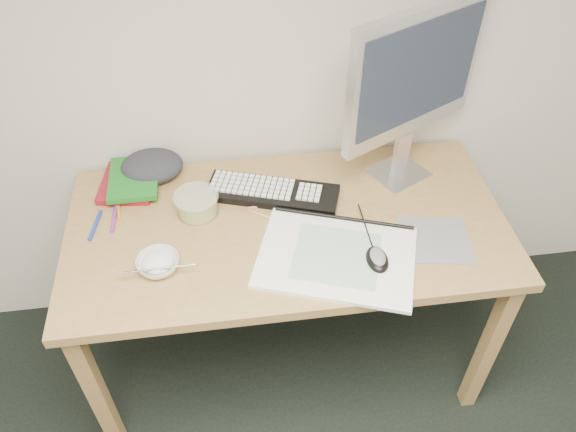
# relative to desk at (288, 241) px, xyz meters

# --- Properties ---
(desk) EXTENTS (1.40, 0.70, 0.75)m
(desk) POSITION_rel_desk_xyz_m (0.00, 0.00, 0.00)
(desk) COLOR #A9824D
(desk) RESTS_ON ground
(mousepad) EXTENTS (0.25, 0.23, 0.00)m
(mousepad) POSITION_rel_desk_xyz_m (0.44, -0.14, 0.08)
(mousepad) COLOR slate
(mousepad) RESTS_ON desk
(sketchpad) EXTENTS (0.54, 0.46, 0.01)m
(sketchpad) POSITION_rel_desk_xyz_m (0.12, -0.17, 0.09)
(sketchpad) COLOR white
(sketchpad) RESTS_ON desk
(keyboard) EXTENTS (0.46, 0.27, 0.03)m
(keyboard) POSITION_rel_desk_xyz_m (-0.03, 0.14, 0.10)
(keyboard) COLOR black
(keyboard) RESTS_ON desk
(monitor) EXTENTS (0.48, 0.27, 0.60)m
(monitor) POSITION_rel_desk_xyz_m (0.42, 0.19, 0.46)
(monitor) COLOR silver
(monitor) RESTS_ON desk
(mouse) EXTENTS (0.07, 0.10, 0.04)m
(mouse) POSITION_rel_desk_xyz_m (0.24, -0.21, 0.11)
(mouse) COLOR black
(mouse) RESTS_ON sketchpad
(rice_bowl) EXTENTS (0.16, 0.16, 0.04)m
(rice_bowl) POSITION_rel_desk_xyz_m (-0.40, -0.14, 0.10)
(rice_bowl) COLOR silver
(rice_bowl) RESTS_ON desk
(chopsticks) EXTENTS (0.21, 0.02, 0.02)m
(chopsticks) POSITION_rel_desk_xyz_m (-0.40, -0.18, 0.12)
(chopsticks) COLOR silver
(chopsticks) RESTS_ON rice_bowl
(fruit_tub) EXTENTS (0.17, 0.17, 0.07)m
(fruit_tub) POSITION_rel_desk_xyz_m (-0.28, 0.09, 0.12)
(fruit_tub) COLOR gold
(fruit_tub) RESTS_ON desk
(book_red) EXTENTS (0.21, 0.26, 0.02)m
(book_red) POSITION_rel_desk_xyz_m (-0.51, 0.27, 0.09)
(book_red) COLOR maroon
(book_red) RESTS_ON desk
(book_green) EXTENTS (0.16, 0.22, 0.02)m
(book_green) POSITION_rel_desk_xyz_m (-0.49, 0.25, 0.12)
(book_green) COLOR #1A691E
(book_green) RESTS_ON book_red
(cloth_lump) EXTENTS (0.19, 0.16, 0.07)m
(cloth_lump) POSITION_rel_desk_xyz_m (-0.43, 0.30, 0.12)
(cloth_lump) COLOR #26282E
(cloth_lump) RESTS_ON desk
(pencil_pink) EXTENTS (0.19, 0.02, 0.01)m
(pencil_pink) POSITION_rel_desk_xyz_m (-0.03, 0.09, 0.09)
(pencil_pink) COLOR #D56A85
(pencil_pink) RESTS_ON desk
(pencil_tan) EXTENTS (0.16, 0.11, 0.01)m
(pencil_tan) POSITION_rel_desk_xyz_m (-0.03, 0.01, 0.09)
(pencil_tan) COLOR tan
(pencil_tan) RESTS_ON desk
(pencil_black) EXTENTS (0.19, 0.03, 0.01)m
(pencil_black) POSITION_rel_desk_xyz_m (0.04, 0.09, 0.09)
(pencil_black) COLOR black
(pencil_black) RESTS_ON desk
(marker_blue) EXTENTS (0.03, 0.13, 0.01)m
(marker_blue) POSITION_rel_desk_xyz_m (-0.61, 0.07, 0.09)
(marker_blue) COLOR #1D33A0
(marker_blue) RESTS_ON desk
(marker_orange) EXTENTS (0.03, 0.12, 0.01)m
(marker_orange) POSITION_rel_desk_xyz_m (-0.54, 0.14, 0.09)
(marker_orange) COLOR orange
(marker_orange) RESTS_ON desk
(marker_purple) EXTENTS (0.02, 0.13, 0.01)m
(marker_purple) POSITION_rel_desk_xyz_m (-0.55, 0.09, 0.09)
(marker_purple) COLOR purple
(marker_purple) RESTS_ON desk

